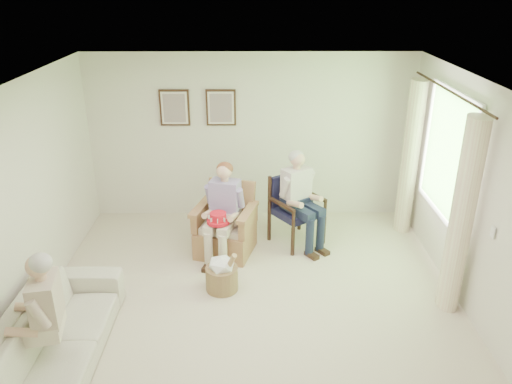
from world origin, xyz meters
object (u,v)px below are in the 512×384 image
person_wicker (224,206)px  hatbox (222,273)px  person_dark (298,193)px  red_hat (218,219)px  person_sofa (41,312)px  wood_armchair (297,206)px  sofa (54,337)px  wicker_armchair (225,231)px

person_wicker → hatbox: size_ratio=2.24×
person_dark → red_hat: size_ratio=4.49×
person_sofa → red_hat: person_sofa is taller
wood_armchair → person_sofa: (-2.61, -2.74, 0.20)m
sofa → hatbox: size_ratio=3.74×
wicker_armchair → hatbox: bearing=-74.1°
sofa → person_sofa: 0.45m
person_dark → hatbox: bearing=-167.0°
wood_armchair → person_wicker: person_wicker is taller
wicker_armchair → hatbox: wicker_armchair is taller
person_dark → hatbox: size_ratio=2.33×
person_dark → hatbox: person_dark is taller
wicker_armchair → sofa: (-1.59, -2.24, 0.01)m
red_hat → hatbox: 0.77m
person_sofa → hatbox: size_ratio=2.19×
sofa → person_sofa: person_sofa is taller
hatbox → wood_armchair: bearing=52.0°
wood_armchair → person_sofa: person_sofa is taller
wicker_armchair → hatbox: (0.00, -0.96, -0.08)m
sofa → person_sofa: (-0.00, -0.16, 0.42)m
wood_armchair → sofa: wood_armchair is taller
red_hat → wicker_armchair: bearing=77.8°
sofa → person_wicker: (1.59, 2.11, 0.44)m
wicker_armchair → red_hat: size_ratio=3.19×
sofa → red_hat: red_hat is taller
person_wicker → person_dark: bearing=32.8°
person_dark → red_hat: (-1.09, -0.51, -0.14)m
sofa → wicker_armchair: bearing=-35.4°
wicker_armchair → hatbox: 0.96m
sofa → wood_armchair: bearing=-45.3°
sofa → hatbox: sofa is taller
hatbox → person_sofa: bearing=-138.0°
person_sofa → hatbox: bearing=120.9°
red_hat → person_dark: bearing=25.0°
person_sofa → person_dark: bearing=123.5°
wood_armchair → person_sofa: bearing=-168.9°
wicker_armchair → person_wicker: size_ratio=0.74×
person_dark → hatbox: 1.64m
person_dark → red_hat: 1.21m
person_wicker → hatbox: bearing=-74.1°
person_wicker → red_hat: bearing=-93.8°
person_dark → person_sofa: bearing=-170.6°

